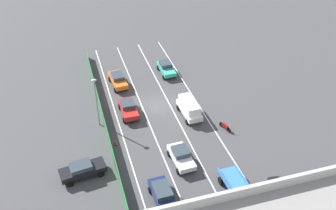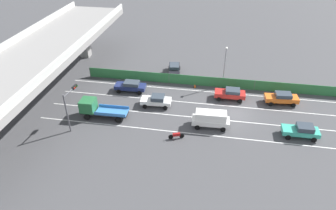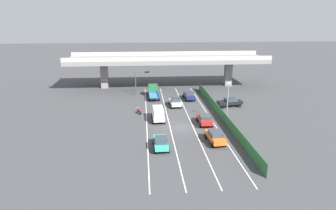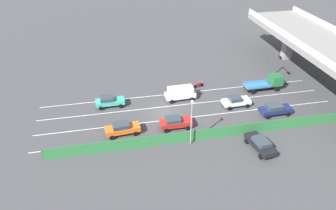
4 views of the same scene
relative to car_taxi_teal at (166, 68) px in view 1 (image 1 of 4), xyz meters
The scene contains 18 objects.
ground_plane 8.45m from the car_taxi_teal, 64.22° to the left, with size 300.00×300.00×0.00m, color #424244.
lane_line_left_edge 11.62m from the car_taxi_teal, 98.46° to the left, with size 0.14×43.77×0.01m, color silver.
lane_line_mid_left 11.64m from the car_taxi_teal, 80.73° to the left, with size 0.14×43.77×0.01m, color silver.
lane_line_mid_right 12.71m from the car_taxi_teal, 64.59° to the left, with size 0.14×43.77×0.01m, color silver.
lane_line_right_edge 14.60m from the car_taxi_teal, 51.79° to the left, with size 0.14×43.77×0.01m, color silver.
green_fence 15.72m from the car_taxi_teal, 46.78° to the left, with size 0.10×39.87×1.63m.
car_taxi_teal is the anchor object (origin of this frame).
car_taxi_orange 7.56m from the car_taxi_teal, ahead, with size 2.26×4.70×1.67m.
car_sedan_red 11.28m from the car_taxi_teal, 48.73° to the left, with size 2.04×4.37×1.63m.
car_hatchback_white 19.09m from the car_taxi_teal, 78.41° to the left, with size 2.22×4.31×1.62m.
car_sedan_navy 24.45m from the car_taxi_teal, 72.92° to the left, with size 2.11×4.68×1.63m.
car_van_white 10.96m from the car_taxi_teal, 88.90° to the left, with size 2.18×4.75×2.15m.
flatbed_truck_blue 26.07m from the car_taxi_teal, 90.13° to the left, with size 2.36×6.26×2.44m.
motorcycle 15.16m from the car_taxi_teal, 101.31° to the left, with size 0.83×1.88×0.93m.
parked_sedan_dark 22.70m from the car_taxi_teal, 51.47° to the left, with size 4.86×2.53×1.61m.
traffic_light 28.28m from the car_taxi_teal, 95.63° to the left, with size 3.07×0.63×5.29m.
street_lamp 15.15m from the car_taxi_teal, 40.46° to the left, with size 0.60×0.36×6.44m.
traffic_cone 17.08m from the car_taxi_teal, 54.27° to the left, with size 0.47×0.47×0.62m.
Camera 1 is at (10.10, 39.54, 28.57)m, focal length 40.73 mm.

